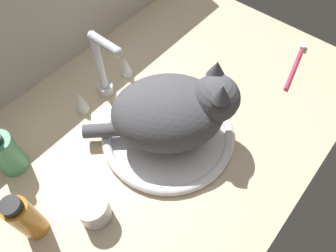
{
  "coord_description": "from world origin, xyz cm",
  "views": [
    {
      "loc": [
        -32.04,
        -28.46,
        66.91
      ],
      "look_at": [
        -1.34,
        -2.82,
        7.0
      ],
      "focal_mm": 33.71,
      "sensor_mm": 36.0,
      "label": 1
    }
  ],
  "objects_px": {
    "cat": "(177,111)",
    "toothbrush": "(296,64)",
    "faucet": "(103,73)",
    "amber_bottle": "(25,218)",
    "soap_pump_bottle": "(5,153)",
    "metal_jar": "(94,210)",
    "sink_basin": "(168,133)"
  },
  "relations": [
    {
      "from": "faucet",
      "to": "soap_pump_bottle",
      "type": "bearing_deg",
      "value": 178.45
    },
    {
      "from": "faucet",
      "to": "metal_jar",
      "type": "relative_size",
      "value": 3.04
    },
    {
      "from": "faucet",
      "to": "toothbrush",
      "type": "bearing_deg",
      "value": -39.28
    },
    {
      "from": "sink_basin",
      "to": "faucet",
      "type": "xyz_separation_m",
      "value": [
        -0.0,
        0.2,
        0.07
      ]
    },
    {
      "from": "metal_jar",
      "to": "soap_pump_bottle",
      "type": "bearing_deg",
      "value": 99.84
    },
    {
      "from": "sink_basin",
      "to": "metal_jar",
      "type": "xyz_separation_m",
      "value": [
        -0.24,
        -0.01,
        0.02
      ]
    },
    {
      "from": "cat",
      "to": "toothbrush",
      "type": "height_order",
      "value": "cat"
    },
    {
      "from": "soap_pump_bottle",
      "to": "metal_jar",
      "type": "distance_m",
      "value": 0.23
    },
    {
      "from": "faucet",
      "to": "amber_bottle",
      "type": "bearing_deg",
      "value": -156.74
    },
    {
      "from": "soap_pump_bottle",
      "to": "toothbrush",
      "type": "distance_m",
      "value": 0.76
    },
    {
      "from": "soap_pump_bottle",
      "to": "faucet",
      "type": "bearing_deg",
      "value": -1.55
    },
    {
      "from": "sink_basin",
      "to": "metal_jar",
      "type": "bearing_deg",
      "value": -177.24
    },
    {
      "from": "cat",
      "to": "metal_jar",
      "type": "height_order",
      "value": "cat"
    },
    {
      "from": "faucet",
      "to": "soap_pump_bottle",
      "type": "xyz_separation_m",
      "value": [
        -0.28,
        0.01,
        -0.02
      ]
    },
    {
      "from": "cat",
      "to": "toothbrush",
      "type": "bearing_deg",
      "value": -16.04
    },
    {
      "from": "cat",
      "to": "metal_jar",
      "type": "relative_size",
      "value": 4.73
    },
    {
      "from": "sink_basin",
      "to": "faucet",
      "type": "bearing_deg",
      "value": 90.0
    },
    {
      "from": "faucet",
      "to": "amber_bottle",
      "type": "distance_m",
      "value": 0.37
    },
    {
      "from": "faucet",
      "to": "toothbrush",
      "type": "height_order",
      "value": "faucet"
    },
    {
      "from": "faucet",
      "to": "amber_bottle",
      "type": "xyz_separation_m",
      "value": [
        -0.34,
        -0.14,
        -0.01
      ]
    },
    {
      "from": "faucet",
      "to": "metal_jar",
      "type": "height_order",
      "value": "faucet"
    },
    {
      "from": "soap_pump_bottle",
      "to": "toothbrush",
      "type": "relative_size",
      "value": 0.83
    },
    {
      "from": "sink_basin",
      "to": "amber_bottle",
      "type": "height_order",
      "value": "amber_bottle"
    },
    {
      "from": "faucet",
      "to": "amber_bottle",
      "type": "height_order",
      "value": "faucet"
    },
    {
      "from": "sink_basin",
      "to": "faucet",
      "type": "height_order",
      "value": "faucet"
    },
    {
      "from": "soap_pump_bottle",
      "to": "metal_jar",
      "type": "xyz_separation_m",
      "value": [
        0.04,
        -0.22,
        -0.02
      ]
    },
    {
      "from": "toothbrush",
      "to": "soap_pump_bottle",
      "type": "bearing_deg",
      "value": 153.73
    },
    {
      "from": "soap_pump_bottle",
      "to": "amber_bottle",
      "type": "xyz_separation_m",
      "value": [
        -0.06,
        -0.15,
        0.01
      ]
    },
    {
      "from": "toothbrush",
      "to": "amber_bottle",
      "type": "bearing_deg",
      "value": 165.93
    },
    {
      "from": "sink_basin",
      "to": "cat",
      "type": "xyz_separation_m",
      "value": [
        0.01,
        -0.01,
        0.09
      ]
    },
    {
      "from": "cat",
      "to": "soap_pump_bottle",
      "type": "xyz_separation_m",
      "value": [
        -0.29,
        0.23,
        -0.04
      ]
    },
    {
      "from": "cat",
      "to": "soap_pump_bottle",
      "type": "relative_size",
      "value": 1.93
    }
  ]
}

